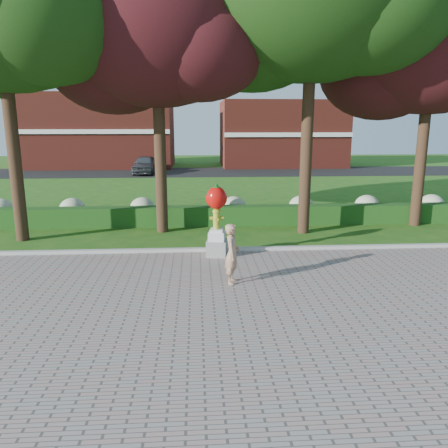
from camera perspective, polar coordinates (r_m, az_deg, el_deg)
The scene contains 13 objects.
ground at distance 11.63m, azimuth -0.24°, elevation -7.89°, with size 100.00×100.00×0.00m, color #215515.
walkway at distance 8.01m, azimuth 1.54°, elevation -17.92°, with size 40.00×14.00×0.04m, color gray.
curb at distance 14.44m, azimuth -0.95°, elevation -3.40°, with size 40.00×0.18×0.15m, color #ADADA5.
lawn_hedge at distance 18.25m, azimuth -1.55°, elevation 1.09°, with size 24.00×0.70×0.80m, color #144715.
hydrangea_row at distance 19.23m, azimuth 0.04°, elevation 2.16°, with size 20.10×1.10×0.99m.
street at distance 39.07m, azimuth -2.69°, elevation 6.81°, with size 50.00×8.00×0.02m, color black.
building_left at distance 45.82m, azimuth -15.75°, elevation 11.61°, with size 14.00×8.00×7.00m, color maroon.
building_right at distance 45.69m, azimuth 7.42°, elevation 11.60°, with size 12.00×8.00×6.40m, color maroon.
tree_mid_left at distance 17.29m, azimuth -9.17°, elevation 23.30°, with size 8.25×7.04×10.69m.
tree_far_right at distance 19.84m, azimuth 25.13°, elevation 19.96°, with size 7.88×6.72×10.21m.
hydrant_sculpture at distance 13.67m, azimuth -0.98°, elevation 0.73°, with size 0.71×0.71×2.28m.
woman at distance 11.38m, azimuth 1.06°, elevation -3.89°, with size 0.58×0.38×1.60m, color tan.
parked_car at distance 38.17m, azimuth -10.29°, elevation 7.65°, with size 1.81×4.51×1.54m, color #404348.
Camera 1 is at (-0.64, -10.85, 4.12)m, focal length 35.00 mm.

